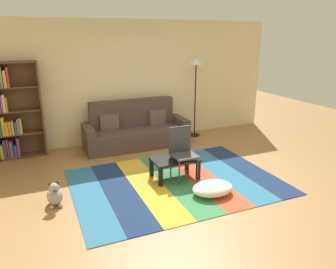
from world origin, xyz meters
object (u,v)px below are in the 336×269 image
(dog, at_px, (55,195))
(coffee_table, at_px, (175,162))
(standing_lamp, at_px, (196,72))
(folding_chair, at_px, (182,149))
(tv_remote, at_px, (177,159))
(couch, at_px, (136,131))
(bookshelf, at_px, (12,114))
(pouf, at_px, (213,188))

(dog, bearing_deg, coffee_table, 4.41)
(standing_lamp, relative_size, folding_chair, 2.06)
(dog, relative_size, tv_remote, 2.65)
(couch, xyz_separation_m, standing_lamp, (1.54, 0.14, 1.21))
(bookshelf, xyz_separation_m, coffee_table, (2.50, -2.18, -0.60))
(bookshelf, distance_m, tv_remote, 3.41)
(couch, bearing_deg, standing_lamp, 5.35)
(bookshelf, xyz_separation_m, dog, (0.53, -2.33, -0.74))
(couch, relative_size, standing_lamp, 1.22)
(standing_lamp, height_order, tv_remote, standing_lamp)
(standing_lamp, bearing_deg, coffee_table, -125.55)
(coffee_table, bearing_deg, standing_lamp, 54.45)
(couch, xyz_separation_m, coffee_table, (0.08, -1.90, -0.03))
(couch, xyz_separation_m, bookshelf, (-2.42, 0.28, 0.56))
(pouf, height_order, dog, dog)
(coffee_table, distance_m, folding_chair, 0.26)
(standing_lamp, bearing_deg, pouf, -112.48)
(coffee_table, relative_size, tv_remote, 5.12)
(coffee_table, bearing_deg, dog, -175.59)
(dog, relative_size, standing_lamp, 0.21)
(coffee_table, bearing_deg, pouf, -69.70)
(pouf, xyz_separation_m, tv_remote, (-0.29, 0.71, 0.27))
(pouf, bearing_deg, standing_lamp, 67.52)
(couch, distance_m, tv_remote, 1.98)
(couch, xyz_separation_m, dog, (-1.89, -2.05, -0.18))
(coffee_table, relative_size, folding_chair, 0.85)
(coffee_table, bearing_deg, folding_chair, -17.88)
(coffee_table, relative_size, standing_lamp, 0.41)
(dog, xyz_separation_m, standing_lamp, (3.43, 2.19, 1.39))
(bookshelf, xyz_separation_m, pouf, (2.79, -2.97, -0.79))
(standing_lamp, bearing_deg, folding_chair, -122.78)
(pouf, distance_m, dog, 2.35)
(bookshelf, height_order, tv_remote, bookshelf)
(folding_chair, bearing_deg, tv_remote, -118.12)
(pouf, relative_size, standing_lamp, 0.35)
(pouf, bearing_deg, dog, 164.36)
(tv_remote, bearing_deg, standing_lamp, 62.53)
(couch, distance_m, dog, 2.79)
(pouf, relative_size, tv_remote, 4.37)
(coffee_table, distance_m, tv_remote, 0.11)
(bookshelf, relative_size, folding_chair, 2.10)
(standing_lamp, bearing_deg, bookshelf, 177.99)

